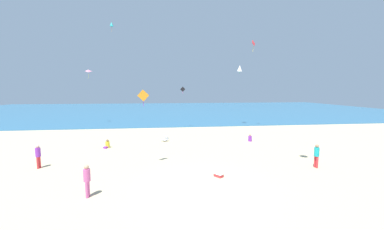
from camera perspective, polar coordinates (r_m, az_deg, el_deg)
ground_plane at (r=22.63m, az=-1.41°, el=-7.57°), size 120.00×120.00×0.00m
ocean_water at (r=62.64m, az=-4.99°, el=1.38°), size 120.00×60.00×0.05m
beach_chair_mid_beach at (r=24.41m, az=-6.73°, el=-6.04°), size 0.90×0.90×0.53m
cooler_box at (r=14.75m, az=6.78°, el=-14.91°), size 0.63×0.65×0.22m
person_0 at (r=24.89m, az=14.52°, el=-5.80°), size 0.54×0.71×0.79m
person_1 at (r=18.21m, az=29.08°, el=-8.71°), size 0.38×0.38×1.68m
person_2 at (r=12.98m, az=-25.11°, el=-14.40°), size 0.35×0.35×1.70m
person_3 at (r=22.88m, az=-20.72°, el=-7.07°), size 0.58×0.72×0.81m
person_4 at (r=19.16m, az=-34.49°, el=-8.32°), size 0.37×0.37×1.67m
kite_teal at (r=39.12m, az=-19.77°, el=20.90°), size 0.71×0.73×1.45m
kite_red at (r=33.06m, az=15.34°, el=17.15°), size 0.65×0.61×1.58m
kite_white at (r=34.67m, az=12.02°, el=11.54°), size 0.76×0.86×1.27m
kite_orange at (r=15.67m, az=-12.29°, el=4.81°), size 0.77×0.33×1.16m
kite_pink at (r=39.00m, az=-24.85°, el=10.20°), size 0.83×0.69×1.45m
kite_black at (r=31.80m, az=-2.36°, el=6.53°), size 0.73×0.13×1.06m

